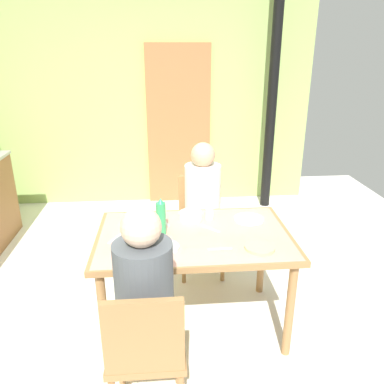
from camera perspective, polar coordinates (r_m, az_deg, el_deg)
name	(u,v)px	position (r m, az deg, el deg)	size (l,w,h in m)	color
ground_plane	(137,320)	(3.04, -8.30, -18.54)	(6.52, 6.52, 0.00)	silver
wall_back	(142,94)	(4.90, -7.59, 14.41)	(4.27, 0.10, 2.79)	#95B15E
door_wooden	(179,127)	(4.88, -2.02, 9.84)	(0.80, 0.05, 2.00)	#9B6239
stove_pipe_column	(272,96)	(4.74, 12.04, 13.95)	(0.12, 0.12, 2.79)	black
dining_table	(194,244)	(2.62, 0.28, -7.90)	(1.32, 0.84, 0.74)	#996D41
chair_near_diner	(146,349)	(2.08, -6.97, -22.47)	(0.40, 0.40, 0.87)	#996D41
chair_far_diner	(201,218)	(3.39, 1.33, -4.02)	(0.40, 0.40, 0.87)	#996D41
person_near_diner	(144,286)	(2.01, -7.21, -13.86)	(0.30, 0.37, 0.77)	#494A53
person_far_diner	(203,194)	(3.16, 1.64, -0.36)	(0.30, 0.37, 0.77)	silver
water_bottle_green_near	(161,217)	(2.55, -4.70, -3.80)	(0.07, 0.07, 0.26)	#2F9E58
serving_bowl_center	(190,216)	(2.79, -0.24, -3.60)	(0.17, 0.17, 0.06)	#F0E6CB
dinner_plate_near_left	(249,219)	(2.82, 8.58, -4.03)	(0.22, 0.22, 0.01)	white
dinner_plate_near_right	(164,247)	(2.42, -4.20, -8.27)	(0.19, 0.19, 0.01)	white
dinner_plate_far_center	(136,224)	(2.75, -8.48, -4.74)	(0.20, 0.20, 0.01)	white
drinking_glass_by_near_diner	(209,212)	(2.79, 2.66, -3.00)	(0.06, 0.06, 0.11)	silver
bread_plate_sliced	(260,247)	(2.44, 10.17, -8.24)	(0.19, 0.19, 0.02)	#DBB77A
cutlery_knife_near	(220,249)	(2.41, 4.23, -8.54)	(0.15, 0.02, 0.00)	silver
cutlery_fork_near	(211,229)	(2.65, 2.87, -5.56)	(0.15, 0.02, 0.00)	silver
cutlery_knife_far	(165,222)	(2.76, -4.09, -4.51)	(0.15, 0.02, 0.00)	silver
cutlery_fork_far	(115,239)	(2.57, -11.55, -6.90)	(0.15, 0.02, 0.00)	silver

